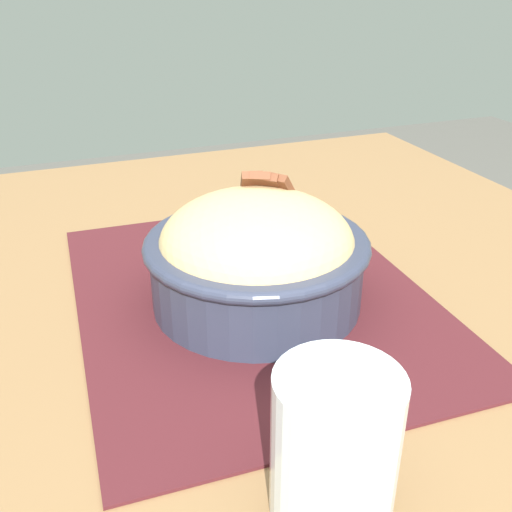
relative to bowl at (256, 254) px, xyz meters
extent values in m
cube|color=olive|center=(-0.01, 0.00, -0.07)|extent=(1.04, 0.93, 0.02)
cylinder|color=brown|center=(0.45, -0.41, -0.44)|extent=(0.04, 0.04, 0.71)
cube|color=#47191E|center=(0.01, 0.00, -0.05)|extent=(0.44, 0.35, 0.00)
cylinder|color=#2D3347|center=(0.00, 0.00, -0.02)|extent=(0.20, 0.20, 0.07)
torus|color=#2D3347|center=(0.00, 0.00, 0.01)|extent=(0.21, 0.21, 0.01)
ellipsoid|color=tan|center=(0.00, 0.00, 0.01)|extent=(0.23, 0.23, 0.09)
sphere|color=#228420|center=(-0.01, 0.01, 0.04)|extent=(0.03, 0.03, 0.03)
sphere|color=#228420|center=(-0.02, 0.00, 0.04)|extent=(0.03, 0.03, 0.03)
cylinder|color=orange|center=(-0.05, 0.00, 0.03)|extent=(0.03, 0.01, 0.01)
cube|color=brown|center=(0.03, -0.04, 0.05)|extent=(0.04, 0.04, 0.04)
cube|color=brown|center=(0.04, -0.03, 0.05)|extent=(0.05, 0.05, 0.04)
cube|color=brown|center=(0.05, -0.02, 0.05)|extent=(0.05, 0.04, 0.04)
cube|color=brown|center=(0.05, -0.01, 0.05)|extent=(0.05, 0.03, 0.05)
cube|color=silver|center=(0.12, -0.03, -0.05)|extent=(0.01, 0.06, 0.00)
cube|color=silver|center=(0.12, 0.00, -0.05)|extent=(0.01, 0.01, 0.00)
cube|color=silver|center=(0.12, 0.02, -0.05)|extent=(0.02, 0.03, 0.00)
cube|color=silver|center=(0.13, 0.05, -0.05)|extent=(0.00, 0.02, 0.00)
cube|color=silver|center=(0.12, 0.05, -0.05)|extent=(0.00, 0.02, 0.00)
cube|color=silver|center=(0.12, 0.05, -0.05)|extent=(0.00, 0.02, 0.00)
cube|color=silver|center=(0.11, 0.05, -0.05)|extent=(0.00, 0.02, 0.00)
cylinder|color=silver|center=(-0.24, 0.04, 0.00)|extent=(0.08, 0.08, 0.10)
cylinder|color=silver|center=(-0.24, 0.04, -0.04)|extent=(0.07, 0.07, 0.03)
camera|label=1|loc=(-0.47, 0.18, 0.25)|focal=41.47mm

